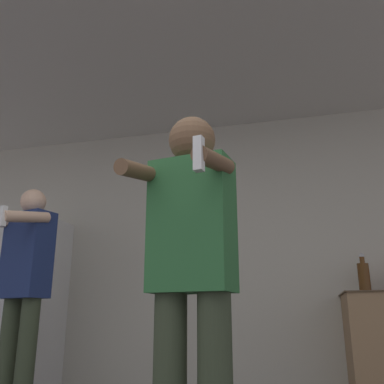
{
  "coord_description": "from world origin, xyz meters",
  "views": [
    {
      "loc": [
        0.78,
        -1.11,
        0.7
      ],
      "look_at": [
        0.3,
        0.74,
        1.28
      ],
      "focal_mm": 40.0,
      "sensor_mm": 36.0,
      "label": 1
    }
  ],
  "objects": [
    {
      "name": "person_man_side",
      "position": [
        -1.22,
        1.68,
        0.97
      ],
      "size": [
        0.51,
        0.57,
        1.68
      ],
      "color": "#38422D",
      "rests_on": "ground_plane"
    },
    {
      "name": "bottle_brown_liquor",
      "position": [
        1.24,
        2.51,
        1.03
      ],
      "size": [
        0.09,
        0.09,
        0.31
      ],
      "color": "#563314",
      "rests_on": "counter"
    },
    {
      "name": "refrigerator",
      "position": [
        -1.75,
        2.38,
        0.81
      ],
      "size": [
        0.6,
        0.73,
        1.62
      ],
      "color": "white",
      "rests_on": "ground_plane"
    },
    {
      "name": "ceiling_slab",
      "position": [
        0.0,
        1.36,
        2.57
      ],
      "size": [
        7.0,
        3.25,
        0.05
      ],
      "color": "silver",
      "rests_on": "wall_back"
    },
    {
      "name": "wall_back",
      "position": [
        0.0,
        2.76,
        1.27
      ],
      "size": [
        7.0,
        0.06,
        2.55
      ],
      "color": "beige",
      "rests_on": "ground_plane"
    },
    {
      "name": "person_woman_foreground",
      "position": [
        0.3,
        0.74,
        0.92
      ],
      "size": [
        0.48,
        0.51,
        1.65
      ],
      "color": "#38422D",
      "rests_on": "ground_plane"
    }
  ]
}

